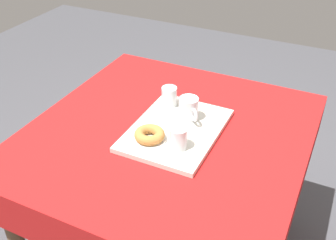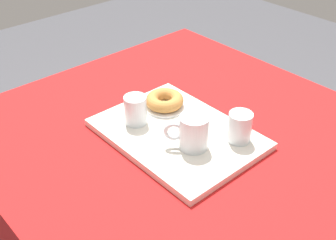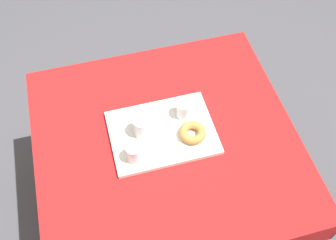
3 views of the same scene
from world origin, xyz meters
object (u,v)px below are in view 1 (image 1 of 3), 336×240
(serving_tray, at_px, (176,130))
(donut_plate_left, at_px, (150,139))
(water_glass_near, at_px, (178,139))
(sugar_donut_left, at_px, (150,135))
(tea_mug_left, at_px, (189,110))
(water_glass_far, at_px, (169,98))
(dining_table, at_px, (168,149))

(serving_tray, xyz_separation_m, donut_plate_left, (0.12, -0.06, 0.01))
(donut_plate_left, bearing_deg, water_glass_near, 92.50)
(serving_tray, distance_m, sugar_donut_left, 0.14)
(donut_plate_left, bearing_deg, tea_mug_left, 159.48)
(water_glass_far, bearing_deg, water_glass_near, 31.75)
(dining_table, relative_size, tea_mug_left, 10.99)
(tea_mug_left, height_order, donut_plate_left, tea_mug_left)
(sugar_donut_left, bearing_deg, water_glass_near, 92.50)
(dining_table, height_order, sugar_donut_left, sugar_donut_left)
(serving_tray, relative_size, tea_mug_left, 4.39)
(donut_plate_left, bearing_deg, water_glass_far, -170.78)
(water_glass_far, xyz_separation_m, sugar_donut_left, (0.27, 0.04, -0.01))
(serving_tray, bearing_deg, tea_mug_left, 167.18)
(sugar_donut_left, bearing_deg, tea_mug_left, 159.48)
(serving_tray, distance_m, donut_plate_left, 0.13)
(donut_plate_left, relative_size, sugar_donut_left, 1.09)
(tea_mug_left, height_order, water_glass_far, tea_mug_left)
(water_glass_far, bearing_deg, serving_tray, 34.54)
(tea_mug_left, distance_m, sugar_donut_left, 0.22)
(serving_tray, bearing_deg, donut_plate_left, -25.38)
(water_glass_near, distance_m, sugar_donut_left, 0.12)
(water_glass_near, relative_size, sugar_donut_left, 0.74)
(dining_table, xyz_separation_m, serving_tray, (-0.01, 0.03, 0.10))
(water_glass_far, distance_m, donut_plate_left, 0.27)
(serving_tray, relative_size, water_glass_near, 5.28)
(serving_tray, xyz_separation_m, sugar_donut_left, (0.12, -0.06, 0.04))
(dining_table, distance_m, water_glass_near, 0.21)
(water_glass_near, xyz_separation_m, sugar_donut_left, (0.01, -0.12, -0.01))
(donut_plate_left, bearing_deg, serving_tray, 154.62)
(dining_table, height_order, serving_tray, serving_tray)
(dining_table, relative_size, serving_tray, 2.50)
(dining_table, relative_size, water_glass_near, 13.21)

